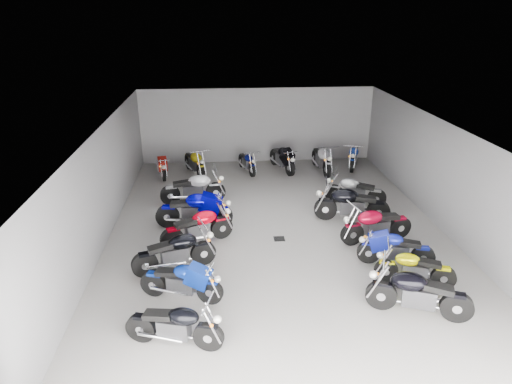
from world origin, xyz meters
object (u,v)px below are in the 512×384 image
motorcycle_right_a (418,293)px  motorcycle_right_c (395,249)px  motorcycle_right_f (355,191)px  motorcycle_back_c (247,162)px  motorcycle_left_e (195,210)px  motorcycle_right_b (414,268)px  motorcycle_back_b (195,162)px  motorcycle_left_f (194,188)px  motorcycle_back_f (354,156)px  drain_grate (279,239)px  motorcycle_right_e (351,204)px  motorcycle_left_c (175,252)px  motorcycle_right_d (376,225)px  motorcycle_back_e (322,159)px  motorcycle_left_b (182,281)px  motorcycle_left_d (198,227)px  motorcycle_left_a (175,325)px  motorcycle_back_a (162,165)px  motorcycle_back_d (282,158)px

motorcycle_right_a → motorcycle_right_c: bearing=13.5°
motorcycle_right_f → motorcycle_back_c: motorcycle_right_f is taller
motorcycle_left_e → motorcycle_right_b: size_ratio=1.27×
motorcycle_right_f → motorcycle_back_b: 6.63m
motorcycle_left_f → motorcycle_left_e: bearing=-2.8°
motorcycle_back_f → motorcycle_left_e: bearing=59.0°
motorcycle_right_b → drain_grate: bearing=65.6°
motorcycle_right_e → motorcycle_back_c: 5.78m
motorcycle_left_c → motorcycle_back_b: 7.38m
motorcycle_left_e → motorcycle_right_d: size_ratio=1.08×
motorcycle_back_b → motorcycle_left_e: bearing=71.0°
motorcycle_right_e → motorcycle_right_f: size_ratio=1.19×
motorcycle_left_e → motorcycle_back_e: bearing=138.6°
motorcycle_right_d → motorcycle_right_f: size_ratio=1.11×
motorcycle_right_e → motorcycle_back_f: bearing=-4.5°
motorcycle_left_b → motorcycle_right_b: size_ratio=1.04×
motorcycle_right_d → motorcycle_right_e: bearing=1.1°
motorcycle_left_d → motorcycle_back_c: size_ratio=1.14×
motorcycle_left_a → motorcycle_left_f: bearing=-164.7°
motorcycle_left_f → motorcycle_back_f: motorcycle_left_f is taller
motorcycle_left_d → motorcycle_back_f: motorcycle_left_d is taller
motorcycle_right_a → motorcycle_back_c: size_ratio=1.19×
motorcycle_back_a → motorcycle_back_e: motorcycle_back_e is taller
motorcycle_left_e → motorcycle_right_b: bearing=60.4°
motorcycle_left_b → motorcycle_back_d: size_ratio=0.90×
motorcycle_right_f → motorcycle_back_e: motorcycle_back_e is taller
motorcycle_back_b → motorcycle_back_d: bearing=161.6°
motorcycle_left_b → motorcycle_right_a: bearing=97.4°
motorcycle_left_a → motorcycle_right_a: bearing=112.1°
motorcycle_left_e → motorcycle_left_d: bearing=11.2°
motorcycle_right_d → motorcycle_right_a: bearing=164.9°
motorcycle_right_c → motorcycle_back_a: motorcycle_right_c is taller
motorcycle_left_b → motorcycle_back_c: bearing=-174.8°
motorcycle_left_b → motorcycle_back_b: motorcycle_back_b is taller
motorcycle_left_f → motorcycle_back_c: size_ratio=1.24×
motorcycle_back_a → motorcycle_back_f: motorcycle_back_f is taller
motorcycle_left_f → motorcycle_back_d: (3.52, 3.17, -0.01)m
motorcycle_left_c → motorcycle_right_c: (5.67, -0.22, -0.05)m
motorcycle_left_d → motorcycle_right_d: (5.07, -0.30, 0.01)m
motorcycle_left_c → motorcycle_left_f: size_ratio=0.94×
motorcycle_left_f → motorcycle_left_d: bearing=-1.7°
motorcycle_left_e → motorcycle_back_f: bearing=133.6°
motorcycle_right_b → motorcycle_right_a: bearing=178.3°
motorcycle_left_c → motorcycle_right_a: 5.86m
motorcycle_left_f → motorcycle_right_a: motorcycle_right_a is taller
motorcycle_right_a → motorcycle_back_d: (-1.59, 9.88, -0.01)m
motorcycle_left_f → motorcycle_back_a: 3.21m
drain_grate → motorcycle_back_e: 6.39m
motorcycle_right_d → motorcycle_right_f: (0.17, 2.71, -0.03)m
motorcycle_back_b → motorcycle_back_e: motorcycle_back_e is taller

